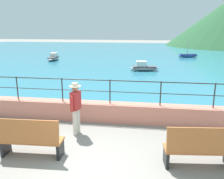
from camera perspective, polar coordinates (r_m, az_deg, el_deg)
name	(u,v)px	position (r m, az deg, el deg)	size (l,w,h in m)	color
ground_plane	(90,167)	(6.50, -5.10, -17.80)	(120.00, 120.00, 0.00)	gray
promenade_wall	(110,112)	(9.18, -0.47, -5.31)	(20.00, 0.56, 0.70)	tan
railing	(110,87)	(8.90, -0.48, 0.59)	(18.44, 0.04, 0.90)	#282623
lake_water	(138,54)	(31.38, 6.07, 8.23)	(64.00, 44.32, 0.06)	teal
bench_main	(30,138)	(7.02, -18.72, -10.80)	(1.72, 0.63, 1.13)	#B76633
bench_far	(199,147)	(6.57, 19.91, -12.72)	(1.75, 0.73, 1.13)	#B76633
person_walking	(76,106)	(7.97, -8.53, -3.85)	(0.38, 0.56, 1.75)	beige
boat_1	(144,67)	(19.55, 7.48, 5.21)	(2.40, 1.19, 0.76)	gray
boat_2	(53,58)	(26.17, -13.64, 7.29)	(1.04, 2.35, 0.76)	gray
boat_4	(188,55)	(29.39, 17.42, 7.67)	(2.44, 1.40, 2.12)	#2D4C9E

